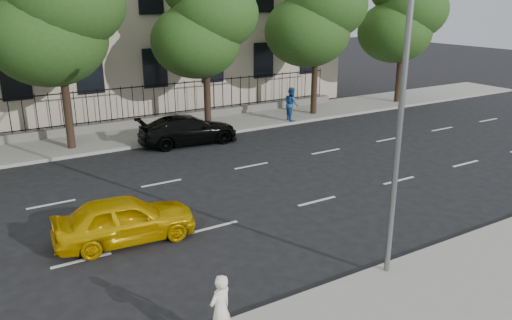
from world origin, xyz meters
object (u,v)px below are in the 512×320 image
(street_light, at_px, (387,70))
(yellow_taxi, at_px, (125,219))
(black_sedan, at_px, (188,130))
(woman_near, at_px, (220,309))

(street_light, bearing_deg, yellow_taxi, 136.69)
(black_sedan, relative_size, woman_near, 3.18)
(black_sedan, height_order, woman_near, woman_near)
(street_light, height_order, woman_near, street_light)
(street_light, xyz_separation_m, yellow_taxi, (-5.09, 4.80, -4.46))
(yellow_taxi, bearing_deg, street_light, -128.44)
(street_light, bearing_deg, woman_near, -170.41)
(yellow_taxi, distance_m, black_sedan, 10.22)
(street_light, relative_size, black_sedan, 1.67)
(woman_near, bearing_deg, black_sedan, -131.08)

